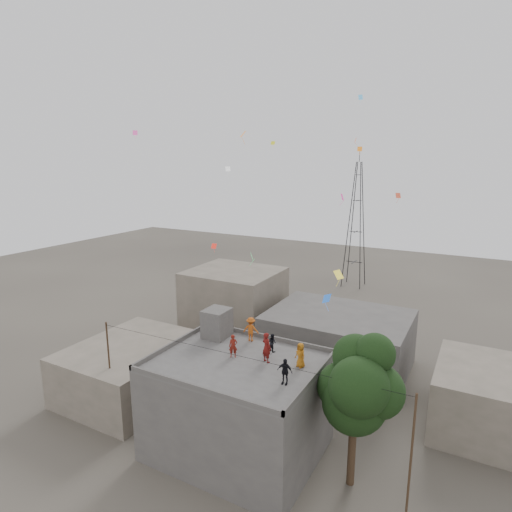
# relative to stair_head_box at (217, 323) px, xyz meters

# --- Properties ---
(ground) EXTENTS (140.00, 140.00, 0.00)m
(ground) POSITION_rel_stair_head_box_xyz_m (3.20, -2.60, -7.10)
(ground) COLOR #3F3B34
(ground) RESTS_ON ground
(main_building) EXTENTS (10.00, 8.00, 6.10)m
(main_building) POSITION_rel_stair_head_box_xyz_m (3.20, -2.60, -4.05)
(main_building) COLOR #4E4B49
(main_building) RESTS_ON ground
(parapet) EXTENTS (10.00, 8.00, 0.30)m
(parapet) POSITION_rel_stair_head_box_xyz_m (3.20, -2.60, -0.85)
(parapet) COLOR #4E4B49
(parapet) RESTS_ON main_building
(stair_head_box) EXTENTS (1.60, 1.80, 2.00)m
(stair_head_box) POSITION_rel_stair_head_box_xyz_m (0.00, 0.00, 0.00)
(stair_head_box) COLOR #4E4B49
(stair_head_box) RESTS_ON main_building
(neighbor_west) EXTENTS (8.00, 10.00, 4.00)m
(neighbor_west) POSITION_rel_stair_head_box_xyz_m (-7.80, -0.60, -5.10)
(neighbor_west) COLOR #665F51
(neighbor_west) RESTS_ON ground
(neighbor_north) EXTENTS (12.00, 9.00, 5.00)m
(neighbor_north) POSITION_rel_stair_head_box_xyz_m (5.20, 11.40, -4.60)
(neighbor_north) COLOR #4E4B49
(neighbor_north) RESTS_ON ground
(neighbor_northwest) EXTENTS (9.00, 8.00, 7.00)m
(neighbor_northwest) POSITION_rel_stair_head_box_xyz_m (-6.80, 13.40, -3.60)
(neighbor_northwest) COLOR #665F51
(neighbor_northwest) RESTS_ON ground
(neighbor_east) EXTENTS (7.00, 8.00, 4.40)m
(neighbor_east) POSITION_rel_stair_head_box_xyz_m (17.20, 7.40, -4.90)
(neighbor_east) COLOR #665F51
(neighbor_east) RESTS_ON ground
(tree) EXTENTS (4.90, 4.60, 9.10)m
(tree) POSITION_rel_stair_head_box_xyz_m (10.57, -2.00, -1.00)
(tree) COLOR black
(tree) RESTS_ON ground
(utility_line) EXTENTS (20.12, 0.62, 7.40)m
(utility_line) POSITION_rel_stair_head_box_xyz_m (3.70, -3.85, -3.27)
(utility_line) COLOR black
(utility_line) RESTS_ON ground
(transmission_tower) EXTENTS (2.97, 2.97, 20.01)m
(transmission_tower) POSITION_rel_stair_head_box_xyz_m (-0.80, 37.40, 1.97)
(transmission_tower) COLOR black
(transmission_tower) RESTS_ON ground
(person_red_adult) EXTENTS (0.81, 0.69, 1.90)m
(person_red_adult) POSITION_rel_stair_head_box_xyz_m (4.79, -1.77, -0.05)
(person_red_adult) COLOR #62110F
(person_red_adult) RESTS_ON main_building
(person_orange_child) EXTENTS (0.87, 0.74, 1.50)m
(person_orange_child) POSITION_rel_stair_head_box_xyz_m (6.86, -1.38, -0.25)
(person_orange_child) COLOR #AA6013
(person_orange_child) RESTS_ON main_building
(person_dark_child) EXTENTS (0.71, 0.66, 1.17)m
(person_dark_child) POSITION_rel_stair_head_box_xyz_m (4.42, -0.23, -0.41)
(person_dark_child) COLOR black
(person_dark_child) RESTS_ON main_building
(person_dark_adult) EXTENTS (0.89, 0.42, 1.49)m
(person_dark_adult) POSITION_rel_stair_head_box_xyz_m (6.87, -3.64, -0.26)
(person_dark_adult) COLOR black
(person_dark_adult) RESTS_ON main_building
(person_orange_adult) EXTENTS (1.19, 0.83, 1.67)m
(person_orange_adult) POSITION_rel_stair_head_box_xyz_m (2.42, 0.52, -0.16)
(person_orange_adult) COLOR #BE5315
(person_orange_adult) RESTS_ON main_building
(person_red_child) EXTENTS (0.64, 0.57, 1.46)m
(person_red_child) POSITION_rel_stair_head_box_xyz_m (2.66, -2.18, -0.27)
(person_red_child) COLOR maroon
(person_red_child) RESTS_ON main_building
(kites) EXTENTS (17.74, 15.98, 12.92)m
(kites) POSITION_rel_stair_head_box_xyz_m (3.34, 4.86, 8.41)
(kites) COLOR red
(kites) RESTS_ON ground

